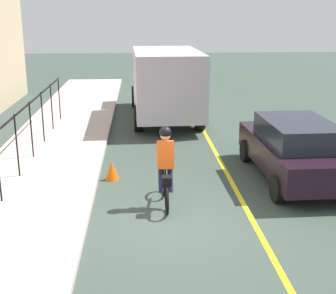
% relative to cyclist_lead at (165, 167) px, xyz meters
% --- Properties ---
extents(ground_plane, '(80.00, 80.00, 0.00)m').
position_rel_cyclist_lead_xyz_m(ground_plane, '(-0.85, -0.17, -0.91)').
color(ground_plane, '#36433C').
extents(lane_line_centre, '(36.00, 0.12, 0.01)m').
position_rel_cyclist_lead_xyz_m(lane_line_centre, '(-0.85, -1.77, -0.91)').
color(lane_line_centre, yellow).
rests_on(lane_line_centre, ground).
extents(sidewalk, '(40.00, 3.20, 0.15)m').
position_rel_cyclist_lead_xyz_m(sidewalk, '(-0.85, 3.23, -0.84)').
color(sidewalk, '#B1A29D').
rests_on(sidewalk, ground).
extents(cyclist_lead, '(1.71, 0.36, 1.83)m').
position_rel_cyclist_lead_xyz_m(cyclist_lead, '(0.00, 0.00, 0.00)').
color(cyclist_lead, black).
rests_on(cyclist_lead, ground).
extents(patrol_sedan, '(4.44, 2.00, 1.58)m').
position_rel_cyclist_lead_xyz_m(patrol_sedan, '(1.54, -3.38, -0.09)').
color(patrol_sedan, black).
rests_on(patrol_sedan, ground).
extents(box_truck_background, '(6.78, 2.71, 2.78)m').
position_rel_cyclist_lead_xyz_m(box_truck_background, '(8.65, -0.46, 0.64)').
color(box_truck_background, '#B7AEBB').
rests_on(box_truck_background, ground).
extents(traffic_cone_near, '(0.36, 0.36, 0.51)m').
position_rel_cyclist_lead_xyz_m(traffic_cone_near, '(1.76, 1.29, -0.66)').
color(traffic_cone_near, '#EB530B').
rests_on(traffic_cone_near, ground).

